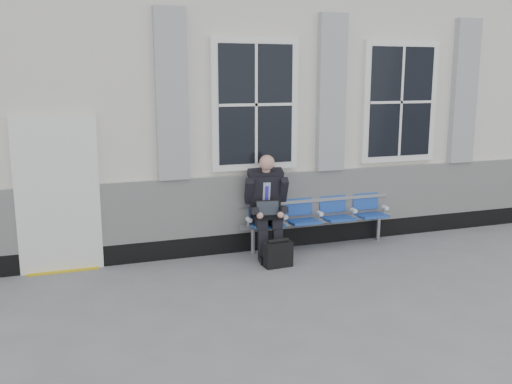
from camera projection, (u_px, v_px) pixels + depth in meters
name	position (u px, v px, depth m)	size (l,w,h in m)	color
ground	(428.00, 263.00, 8.27)	(70.00, 70.00, 0.00)	slate
station_building	(324.00, 99.00, 11.02)	(14.40, 4.40, 4.49)	silver
bench	(318.00, 212.00, 9.00)	(2.60, 0.47, 0.91)	#9EA0A3
businessman	(267.00, 202.00, 8.52)	(0.68, 0.91, 1.53)	black
briefcase	(278.00, 254.00, 8.08)	(0.41, 0.20, 0.41)	black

